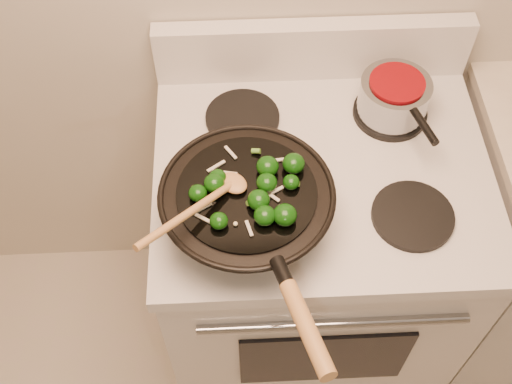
{
  "coord_description": "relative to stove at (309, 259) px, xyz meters",
  "views": [
    {
      "loc": [
        -0.41,
        0.29,
        2.1
      ],
      "look_at": [
        -0.38,
        1.04,
        1.02
      ],
      "focal_mm": 45.0,
      "sensor_mm": 36.0,
      "label": 1
    }
  ],
  "objects": [
    {
      "name": "wok",
      "position": [
        -0.18,
        -0.16,
        0.52
      ],
      "size": [
        0.36,
        0.59,
        0.17
      ],
      "color": "black",
      "rests_on": "stove"
    },
    {
      "name": "wooden_spoon",
      "position": [
        -0.26,
        -0.19,
        0.6
      ],
      "size": [
        0.22,
        0.23,
        0.08
      ],
      "color": "#AB7843",
      "rests_on": "wok"
    },
    {
      "name": "stove",
      "position": [
        0.0,
        0.0,
        0.0
      ],
      "size": [
        0.78,
        0.67,
        1.08
      ],
      "color": "silver",
      "rests_on": "ground"
    },
    {
      "name": "saucepan",
      "position": [
        0.18,
        0.15,
        0.51
      ],
      "size": [
        0.17,
        0.26,
        0.1
      ],
      "color": "gray",
      "rests_on": "stove"
    },
    {
      "name": "stirfry",
      "position": [
        -0.16,
        -0.16,
        0.59
      ],
      "size": [
        0.24,
        0.22,
        0.04
      ],
      "color": "#0D3808",
      "rests_on": "wok"
    }
  ]
}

